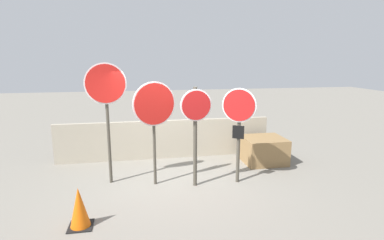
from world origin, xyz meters
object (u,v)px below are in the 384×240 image
(traffic_cone_0, at_px, (79,208))
(storage_crate, at_px, (264,150))
(stop_sign_1, at_px, (154,110))
(stop_sign_0, at_px, (106,96))
(stop_sign_2, at_px, (196,120))
(stop_sign_3, at_px, (239,117))

(traffic_cone_0, height_order, storage_crate, traffic_cone_0)
(stop_sign_1, bearing_deg, traffic_cone_0, -149.83)
(stop_sign_0, xyz_separation_m, stop_sign_2, (1.85, -0.49, -0.49))
(stop_sign_3, xyz_separation_m, storage_crate, (1.14, 1.18, -1.17))
(stop_sign_0, bearing_deg, stop_sign_3, -12.18)
(stop_sign_2, distance_m, storage_crate, 2.68)
(stop_sign_1, xyz_separation_m, stop_sign_2, (0.85, -0.22, -0.19))
(stop_sign_3, xyz_separation_m, traffic_cone_0, (-3.17, -1.28, -1.17))
(traffic_cone_0, distance_m, storage_crate, 4.96)
(stop_sign_0, relative_size, storage_crate, 2.50)
(stop_sign_2, relative_size, traffic_cone_0, 3.13)
(traffic_cone_0, bearing_deg, stop_sign_0, 78.53)
(stop_sign_3, relative_size, storage_crate, 2.00)
(stop_sign_3, height_order, traffic_cone_0, stop_sign_3)
(stop_sign_1, bearing_deg, stop_sign_3, -24.05)
(stop_sign_0, bearing_deg, stop_sign_1, -17.55)
(stop_sign_2, xyz_separation_m, traffic_cone_0, (-2.21, -1.26, -1.16))
(traffic_cone_0, relative_size, storage_crate, 0.65)
(traffic_cone_0, xyz_separation_m, storage_crate, (4.31, 2.46, -0.00))
(stop_sign_1, bearing_deg, stop_sign_0, 147.55)
(stop_sign_1, height_order, storage_crate, stop_sign_1)
(storage_crate, bearing_deg, stop_sign_3, -134.13)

